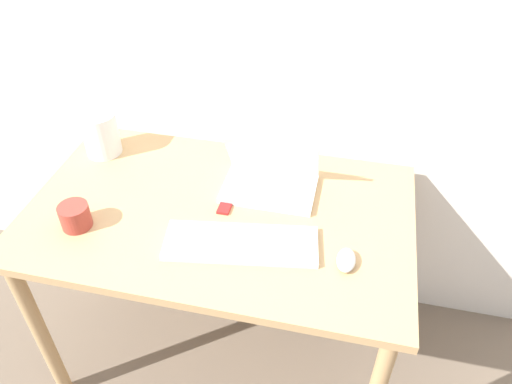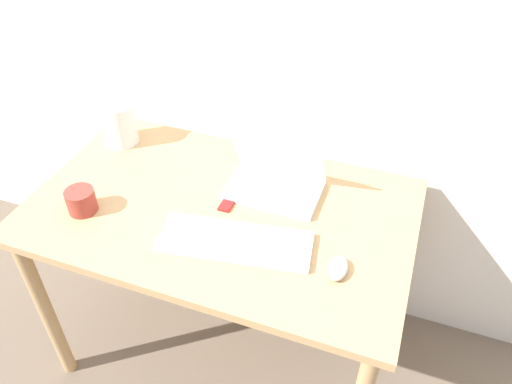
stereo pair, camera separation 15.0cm
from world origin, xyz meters
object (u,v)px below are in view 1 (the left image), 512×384
mouse (346,260)px  laptop (271,177)px  vase (99,126)px  mug (75,216)px  mp3_player (225,207)px  keyboard (241,243)px

mouse → laptop: bearing=134.0°
mouse → vase: 0.99m
mouse → vase: vase is taller
vase → mug: 0.40m
vase → mp3_player: vase is taller
mouse → keyboard: bearing=179.5°
mp3_player → laptop: bearing=48.3°
vase → mp3_player: size_ratio=3.65×
mouse → mug: mug is taller
keyboard → mp3_player: (-0.09, 0.15, -0.01)m
mug → mouse: bearing=1.7°
mug → laptop: bearing=30.0°
laptop → mouse: (0.28, -0.29, -0.03)m
keyboard → laptop: bearing=84.0°
keyboard → mp3_player: bearing=121.4°
laptop → mp3_player: laptop is taller
mp3_player → mug: (-0.42, -0.18, 0.03)m
mug → vase: bearing=103.9°
mp3_player → mug: 0.46m
mp3_player → mug: bearing=-157.3°
laptop → mp3_player: 0.19m
keyboard → vase: 0.71m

